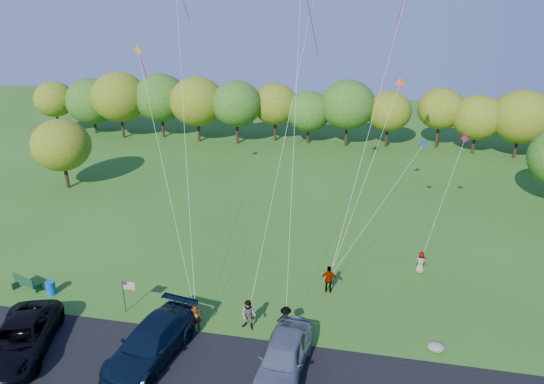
{
  "coord_description": "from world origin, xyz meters",
  "views": [
    {
      "loc": [
        6.75,
        -22.34,
        17.8
      ],
      "look_at": [
        1.17,
        6.0,
        6.09
      ],
      "focal_mm": 32.0,
      "sensor_mm": 36.0,
      "label": 1
    }
  ],
  "objects_px": {
    "minivan_dark": "(21,338)",
    "park_bench": "(25,283)",
    "flyer_d": "(329,279)",
    "minivan_navy": "(151,343)",
    "minivan_silver": "(283,357)",
    "trash_barrel": "(51,288)",
    "flyer_b": "(249,315)",
    "flyer_a": "(196,317)",
    "flyer_e": "(421,263)",
    "flyer_c": "(286,320)"
  },
  "relations": [
    {
      "from": "trash_barrel",
      "to": "flyer_d",
      "type": "bearing_deg",
      "value": 11.88
    },
    {
      "from": "flyer_d",
      "to": "minivan_dark",
      "type": "bearing_deg",
      "value": 27.78
    },
    {
      "from": "park_bench",
      "to": "flyer_b",
      "type": "bearing_deg",
      "value": 16.11
    },
    {
      "from": "flyer_a",
      "to": "flyer_d",
      "type": "xyz_separation_m",
      "value": [
        7.09,
        5.33,
        0.04
      ]
    },
    {
      "from": "flyer_b",
      "to": "flyer_e",
      "type": "bearing_deg",
      "value": 49.25
    },
    {
      "from": "minivan_dark",
      "to": "park_bench",
      "type": "relative_size",
      "value": 3.24
    },
    {
      "from": "minivan_navy",
      "to": "trash_barrel",
      "type": "height_order",
      "value": "minivan_navy"
    },
    {
      "from": "minivan_silver",
      "to": "flyer_d",
      "type": "distance_m",
      "value": 7.89
    },
    {
      "from": "flyer_c",
      "to": "flyer_e",
      "type": "distance_m",
      "value": 11.47
    },
    {
      "from": "flyer_a",
      "to": "trash_barrel",
      "type": "xyz_separation_m",
      "value": [
        -10.38,
        1.66,
        -0.45
      ]
    },
    {
      "from": "flyer_e",
      "to": "trash_barrel",
      "type": "xyz_separation_m",
      "value": [
        -23.47,
        -7.24,
        -0.35
      ]
    },
    {
      "from": "flyer_a",
      "to": "flyer_e",
      "type": "xyz_separation_m",
      "value": [
        13.1,
        8.9,
        -0.1
      ]
    },
    {
      "from": "minivan_silver",
      "to": "trash_barrel",
      "type": "bearing_deg",
      "value": 170.13
    },
    {
      "from": "minivan_silver",
      "to": "flyer_a",
      "type": "height_order",
      "value": "minivan_silver"
    },
    {
      "from": "minivan_silver",
      "to": "flyer_d",
      "type": "xyz_separation_m",
      "value": [
        1.62,
        7.73,
        -0.07
      ]
    },
    {
      "from": "minivan_dark",
      "to": "minivan_navy",
      "type": "bearing_deg",
      "value": -9.54
    },
    {
      "from": "minivan_silver",
      "to": "minivan_navy",
      "type": "bearing_deg",
      "value": -173.15
    },
    {
      "from": "flyer_d",
      "to": "park_bench",
      "type": "distance_m",
      "value": 19.64
    },
    {
      "from": "park_bench",
      "to": "flyer_a",
      "type": "bearing_deg",
      "value": 12.01
    },
    {
      "from": "park_bench",
      "to": "minivan_silver",
      "type": "bearing_deg",
      "value": 6.81
    },
    {
      "from": "minivan_navy",
      "to": "flyer_a",
      "type": "bearing_deg",
      "value": 70.34
    },
    {
      "from": "flyer_a",
      "to": "flyer_e",
      "type": "relative_size",
      "value": 1.12
    },
    {
      "from": "flyer_a",
      "to": "flyer_d",
      "type": "height_order",
      "value": "flyer_d"
    },
    {
      "from": "minivan_silver",
      "to": "flyer_c",
      "type": "height_order",
      "value": "minivan_silver"
    },
    {
      "from": "flyer_a",
      "to": "flyer_b",
      "type": "xyz_separation_m",
      "value": [
        2.92,
        0.7,
        0.03
      ]
    },
    {
      "from": "flyer_b",
      "to": "trash_barrel",
      "type": "bearing_deg",
      "value": -173.73
    },
    {
      "from": "minivan_silver",
      "to": "park_bench",
      "type": "distance_m",
      "value": 18.13
    },
    {
      "from": "minivan_silver",
      "to": "minivan_dark",
      "type": "bearing_deg",
      "value": -170.52
    },
    {
      "from": "flyer_a",
      "to": "minivan_navy",
      "type": "bearing_deg",
      "value": -152.27
    },
    {
      "from": "minivan_silver",
      "to": "trash_barrel",
      "type": "relative_size",
      "value": 6.23
    },
    {
      "from": "minivan_navy",
      "to": "flyer_b",
      "type": "distance_m",
      "value": 5.58
    },
    {
      "from": "minivan_dark",
      "to": "trash_barrel",
      "type": "distance_m",
      "value": 5.63
    },
    {
      "from": "park_bench",
      "to": "flyer_d",
      "type": "bearing_deg",
      "value": 30.5
    },
    {
      "from": "flyer_b",
      "to": "flyer_d",
      "type": "relative_size",
      "value": 0.99
    },
    {
      "from": "park_bench",
      "to": "trash_barrel",
      "type": "xyz_separation_m",
      "value": [
        1.82,
        0.02,
        -0.15
      ]
    },
    {
      "from": "flyer_c",
      "to": "trash_barrel",
      "type": "xyz_separation_m",
      "value": [
        -15.44,
        0.95,
        -0.42
      ]
    },
    {
      "from": "flyer_d",
      "to": "park_bench",
      "type": "relative_size",
      "value": 0.96
    },
    {
      "from": "flyer_d",
      "to": "park_bench",
      "type": "height_order",
      "value": "flyer_d"
    },
    {
      "from": "minivan_dark",
      "to": "flyer_d",
      "type": "relative_size",
      "value": 3.36
    },
    {
      "from": "minivan_navy",
      "to": "trash_barrel",
      "type": "xyz_separation_m",
      "value": [
        -8.86,
        4.34,
        -0.55
      ]
    },
    {
      "from": "flyer_e",
      "to": "minivan_dark",
      "type": "bearing_deg",
      "value": 45.64
    },
    {
      "from": "minivan_dark",
      "to": "flyer_a",
      "type": "relative_size",
      "value": 3.52
    },
    {
      "from": "minivan_dark",
      "to": "flyer_c",
      "type": "bearing_deg",
      "value": 0.53
    },
    {
      "from": "flyer_a",
      "to": "flyer_e",
      "type": "height_order",
      "value": "flyer_a"
    },
    {
      "from": "park_bench",
      "to": "trash_barrel",
      "type": "distance_m",
      "value": 1.83
    },
    {
      "from": "flyer_b",
      "to": "flyer_d",
      "type": "xyz_separation_m",
      "value": [
        4.17,
        4.63,
        0.01
      ]
    },
    {
      "from": "minivan_dark",
      "to": "flyer_c",
      "type": "xyz_separation_m",
      "value": [
        13.55,
        4.33,
        -0.07
      ]
    },
    {
      "from": "minivan_dark",
      "to": "park_bench",
      "type": "distance_m",
      "value": 6.45
    },
    {
      "from": "minivan_dark",
      "to": "flyer_e",
      "type": "distance_m",
      "value": 24.94
    },
    {
      "from": "minivan_navy",
      "to": "minivan_silver",
      "type": "height_order",
      "value": "minivan_silver"
    }
  ]
}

